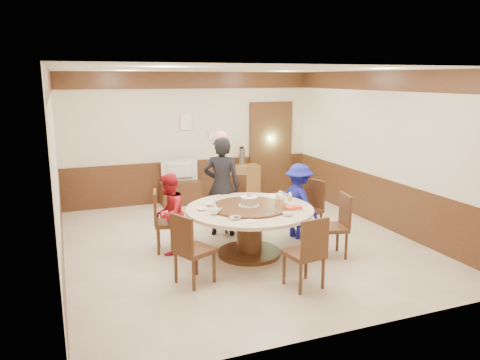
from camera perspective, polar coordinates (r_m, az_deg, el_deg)
name	(u,v)px	position (r m, az deg, el deg)	size (l,w,h in m)	color
room	(241,179)	(7.54, 0.08, 0.12)	(6.00, 6.04, 2.84)	beige
banquet_table	(249,222)	(7.15, 1.16, -5.08)	(1.94, 1.94, 0.78)	#452615
chair_0	(307,219)	(8.14, 8.17, -4.71)	(0.58, 0.58, 0.97)	#452615
chair_1	(236,213)	(8.39, -0.52, -4.06)	(0.55, 0.55, 0.97)	#452615
chair_2	(168,232)	(7.48, -8.73, -6.28)	(0.53, 0.52, 0.97)	#452615
chair_3	(194,261)	(6.30, -5.69, -9.84)	(0.59, 0.59, 0.97)	#452615
chair_4	(305,265)	(6.21, 7.89, -10.22)	(0.50, 0.51, 0.97)	#452615
chair_5	(332,237)	(7.31, 11.17, -6.82)	(0.53, 0.52, 0.97)	#452615
person_standing	(222,186)	(8.01, -2.23, -0.76)	(0.63, 0.41, 1.72)	black
person_red	(169,214)	(7.29, -8.63, -4.09)	(0.61, 0.48, 1.26)	#B21723
person_blue	(299,201)	(7.96, 7.20, -2.57)	(0.82, 0.47, 1.28)	navy
birthday_cake	(249,201)	(7.08, 1.10, -2.57)	(0.31, 0.31, 0.21)	white
teapot_left	(214,210)	(6.74, -3.19, -3.73)	(0.17, 0.15, 0.13)	white
teapot_right	(281,196)	(7.55, 4.97, -2.01)	(0.17, 0.15, 0.13)	white
bowl_0	(210,205)	(7.21, -3.64, -3.00)	(0.16, 0.16, 0.04)	white
bowl_1	(287,214)	(6.72, 5.80, -4.15)	(0.15, 0.15, 0.05)	white
bowl_2	(235,218)	(6.52, -0.59, -4.67)	(0.15, 0.15, 0.04)	white
bowl_3	(292,205)	(7.22, 6.34, -3.02)	(0.13, 0.13, 0.04)	white
bowl_4	(202,209)	(6.98, -4.66, -3.53)	(0.15, 0.15, 0.04)	white
saucer_near	(251,221)	(6.42, 1.31, -5.05)	(0.18, 0.18, 0.01)	white
saucer_far	(263,197)	(7.70, 2.86, -2.09)	(0.18, 0.18, 0.01)	white
shrimp_platter	(293,208)	(7.00, 6.47, -3.47)	(0.30, 0.20, 0.06)	white
bottle_0	(277,200)	(7.24, 4.54, -2.46)	(0.06, 0.06, 0.16)	silver
bottle_1	(290,198)	(7.36, 6.11, -2.23)	(0.06, 0.06, 0.16)	silver
tv_stand	(181,193)	(10.17, -7.26, -1.53)	(0.85, 0.45, 0.50)	#452615
television	(180,171)	(10.07, -7.34, 1.09)	(0.78, 0.10, 0.45)	#959598
side_cabinet	(241,182)	(10.59, 0.12, -0.19)	(0.80, 0.40, 0.75)	brown
thermos	(242,157)	(10.49, 0.21, 2.84)	(0.15, 0.15, 0.38)	silver
notice_left	(186,122)	(10.17, -6.56, 7.06)	(0.25, 0.00, 0.35)	white
notice_right	(215,134)	(10.39, -3.04, 5.57)	(0.30, 0.00, 0.22)	white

